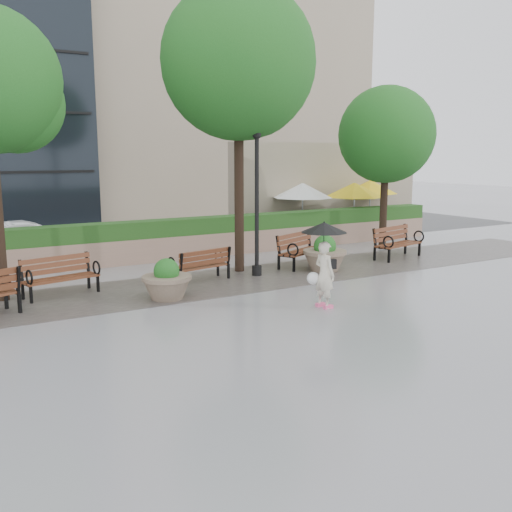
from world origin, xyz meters
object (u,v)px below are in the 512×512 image
planter_left (167,283)px  bench_4 (397,249)px  car_right (29,239)px  pedestrian (324,256)px  bench_3 (302,256)px  lamppost (257,213)px  bench_2 (201,272)px  bench_1 (61,284)px  planter_right (325,257)px

planter_left → bench_4: bearing=8.1°
car_right → pedestrian: (4.68, -10.56, 0.59)m
bench_3 → lamppost: 2.52m
bench_2 → pedestrian: bearing=96.6°
lamppost → car_right: 8.59m
bench_2 → car_right: car_right is taller
bench_3 → pedestrian: 5.01m
bench_4 → planter_left: (-8.85, -1.26, 0.08)m
bench_3 → planter_left: 5.54m
bench_4 → pedestrian: pedestrian is taller
bench_1 → bench_3: 7.39m
bench_2 → planter_left: planter_left is taller
bench_3 → bench_1: bearing=156.7°
car_right → bench_4: bearing=-125.6°
lamppost → car_right: lamppost is taller
bench_1 → planter_right: size_ratio=1.46×
bench_1 → lamppost: (5.44, -0.40, 1.54)m
bench_1 → planter_left: (2.14, -1.67, 0.11)m
bench_2 → planter_right: size_ratio=1.38×
bench_2 → bench_4: size_ratio=0.86×
planter_left → planter_right: bearing=8.6°
bench_2 → car_right: (-3.38, 6.67, 0.33)m
bench_4 → planter_left: size_ratio=1.74×
bench_2 → bench_4: bearing=167.3°
bench_3 → bench_4: (3.60, -0.52, 0.01)m
planter_left → pedestrian: pedestrian is taller
bench_4 → car_right: (-10.69, 6.77, 0.29)m
lamppost → planter_left: bearing=-159.0°
lamppost → pedestrian: size_ratio=2.11×
bench_2 → lamppost: lamppost is taller
bench_3 → bench_4: bench_4 is taller
bench_4 → planter_right: planter_right is taller
planter_right → pedestrian: 4.29m
bench_3 → planter_left: (-5.25, -1.78, 0.09)m
lamppost → pedestrian: lamppost is taller
bench_2 → bench_3: bench_3 is taller
planter_right → car_right: (-7.26, 7.22, 0.17)m
bench_2 → pedestrian: 4.20m
bench_2 → planter_left: bearing=29.7°
planter_right → pedestrian: size_ratio=0.67×
bench_1 → car_right: car_right is taller
bench_3 → planter_right: bearing=-104.0°
planter_left → pedestrian: 3.88m
bench_2 → pedestrian: pedestrian is taller
bench_4 → lamppost: bearing=166.6°
bench_4 → planter_left: bench_4 is taller
planter_right → bench_4: bearing=7.4°
bench_2 → pedestrian: (1.30, -3.89, 0.92)m
bench_1 → pedestrian: 6.57m
planter_left → pedestrian: (2.83, -2.52, 0.80)m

